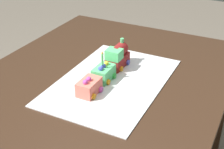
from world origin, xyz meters
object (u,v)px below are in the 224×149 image
at_px(cake_car_caboose_mint_green, 104,73).
at_px(birthday_candle, 102,58).
at_px(cake_locomotive, 117,57).
at_px(cake_car_flatbed_coral, 89,87).
at_px(dining_table, 94,107).

distance_m(cake_car_caboose_mint_green, birthday_candle, 0.07).
bearing_deg(cake_locomotive, cake_car_flatbed_coral, 0.00).
height_order(cake_locomotive, birthday_candle, birthday_candle).
distance_m(dining_table, cake_car_caboose_mint_green, 0.15).
bearing_deg(cake_car_flatbed_coral, birthday_candle, -180.00).
bearing_deg(cake_locomotive, birthday_candle, 0.00).
xyz_separation_m(dining_table, cake_car_flatbed_coral, (0.06, 0.02, 0.14)).
height_order(dining_table, cake_locomotive, cake_locomotive).
distance_m(cake_locomotive, cake_car_flatbed_coral, 0.25).
bearing_deg(cake_locomotive, dining_table, -5.77).
bearing_deg(cake_car_flatbed_coral, dining_table, -164.13).
relative_size(dining_table, cake_car_caboose_mint_green, 14.00).
xyz_separation_m(cake_car_flatbed_coral, birthday_candle, (-0.11, -0.00, 0.07)).
bearing_deg(cake_car_caboose_mint_green, birthday_candle, -0.00).
relative_size(dining_table, birthday_candle, 22.61).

